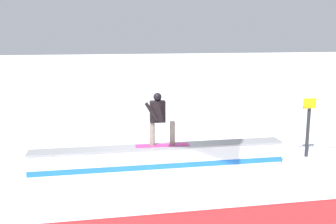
# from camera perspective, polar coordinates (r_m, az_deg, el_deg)

# --- Properties ---
(ground_plane) EXTENTS (120.00, 120.00, 0.00)m
(ground_plane) POSITION_cam_1_polar(r_m,az_deg,el_deg) (11.04, -1.16, -8.13)
(ground_plane) COLOR white
(grind_box) EXTENTS (6.90, 0.57, 0.66)m
(grind_box) POSITION_cam_1_polar(r_m,az_deg,el_deg) (10.94, -1.16, -6.64)
(grind_box) COLOR white
(grind_box) RESTS_ON ground_plane
(snowboarder) EXTENTS (1.46, 0.42, 1.45)m
(snowboarder) POSITION_cam_1_polar(r_m,az_deg,el_deg) (10.65, -1.31, -0.76)
(snowboarder) COLOR #BC3185
(snowboarder) RESTS_ON grind_box
(trail_marker) EXTENTS (0.40, 0.10, 1.77)m
(trail_marker) POSITION_cam_1_polar(r_m,az_deg,el_deg) (12.58, 19.36, -1.83)
(trail_marker) COLOR #262628
(trail_marker) RESTS_ON ground_plane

